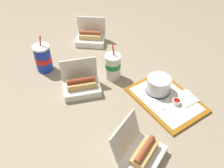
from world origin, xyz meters
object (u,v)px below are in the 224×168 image
object	(u,v)px
cake_container	(158,85)
soda_cup_back	(113,66)
clamshell_hotdog_corner	(81,85)
ketchup_cup	(176,102)
soda_cup_center	(43,58)
food_tray	(166,100)
plastic_fork	(155,104)
clamshell_hotdog_center	(141,154)
clamshell_hotdog_right	(91,37)

from	to	relation	value
cake_container	soda_cup_back	bearing A→B (deg)	30.14
soda_cup_back	clamshell_hotdog_corner	bearing A→B (deg)	93.34
cake_container	ketchup_cup	bearing A→B (deg)	-171.35
soda_cup_center	soda_cup_back	world-z (taller)	soda_cup_center
clamshell_hotdog_corner	food_tray	bearing A→B (deg)	-130.76
plastic_fork	clamshell_hotdog_corner	size ratio (longest dim) A/B	0.49
cake_container	clamshell_hotdog_center	world-z (taller)	clamshell_hotdog_center
ketchup_cup	soda_cup_center	xyz separation A→B (m)	(0.62, 0.45, 0.05)
clamshell_hotdog_right	soda_cup_back	size ratio (longest dim) A/B	1.10
clamshell_hotdog_right	food_tray	bearing A→B (deg)	-173.91
clamshell_hotdog_corner	soda_cup_center	xyz separation A→B (m)	(0.28, 0.10, 0.04)
clamshell_hotdog_right	soda_cup_back	world-z (taller)	soda_cup_back
clamshell_hotdog_center	soda_cup_center	xyz separation A→B (m)	(0.77, 0.12, 0.04)
soda_cup_center	clamshell_hotdog_corner	bearing A→B (deg)	-160.35
clamshell_hotdog_corner	soda_cup_back	size ratio (longest dim) A/B	1.08
ketchup_cup	soda_cup_back	size ratio (longest dim) A/B	0.19
food_tray	clamshell_hotdog_center	distance (m)	0.37
ketchup_cup	plastic_fork	xyz separation A→B (m)	(0.05, 0.09, -0.01)
clamshell_hotdog_corner	soda_cup_back	distance (m)	0.20
ketchup_cup	clamshell_hotdog_right	distance (m)	0.74
ketchup_cup	clamshell_hotdog_corner	size ratio (longest dim) A/B	0.18
clamshell_hotdog_corner	clamshell_hotdog_center	bearing A→B (deg)	-177.03
clamshell_hotdog_right	clamshell_hotdog_center	bearing A→B (deg)	165.07
clamshell_hotdog_center	clamshell_hotdog_right	size ratio (longest dim) A/B	1.05
clamshell_hotdog_center	cake_container	bearing A→B (deg)	-48.47
food_tray	clamshell_hotdog_center	size ratio (longest dim) A/B	1.60
cake_container	ketchup_cup	distance (m)	0.13
clamshell_hotdog_corner	clamshell_hotdog_center	xyz separation A→B (m)	(-0.49, -0.03, -0.00)
cake_container	clamshell_hotdog_center	size ratio (longest dim) A/B	0.53
clamshell_hotdog_corner	clamshell_hotdog_right	xyz separation A→B (m)	(0.39, -0.26, -0.00)
cake_container	plastic_fork	world-z (taller)	cake_container
clamshell_hotdog_center	soda_cup_center	bearing A→B (deg)	9.20
plastic_fork	soda_cup_back	world-z (taller)	soda_cup_back
plastic_fork	soda_cup_back	bearing A→B (deg)	-10.52
soda_cup_back	clamshell_hotdog_center	bearing A→B (deg)	160.84
cake_container	food_tray	bearing A→B (deg)	179.45
food_tray	plastic_fork	distance (m)	0.08
clamshell_hotdog_right	soda_cup_center	xyz separation A→B (m)	(-0.11, 0.36, 0.04)
ketchup_cup	soda_cup_center	bearing A→B (deg)	36.19
cake_container	soda_cup_back	size ratio (longest dim) A/B	0.61
cake_container	soda_cup_back	xyz separation A→B (m)	(0.23, 0.13, 0.02)
clamshell_hotdog_right	soda_cup_back	distance (m)	0.39
clamshell_hotdog_corner	soda_cup_back	world-z (taller)	soda_cup_back
food_tray	plastic_fork	world-z (taller)	plastic_fork
plastic_fork	clamshell_hotdog_corner	xyz separation A→B (m)	(0.29, 0.26, 0.03)
food_tray	soda_cup_center	distance (m)	0.72
clamshell_hotdog_corner	soda_cup_center	bearing A→B (deg)	19.65
clamshell_hotdog_right	plastic_fork	bearing A→B (deg)	179.83
soda_cup_back	soda_cup_center	bearing A→B (deg)	48.39
plastic_fork	clamshell_hotdog_right	xyz separation A→B (m)	(0.68, -0.00, 0.03)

